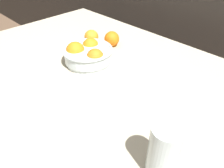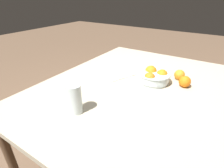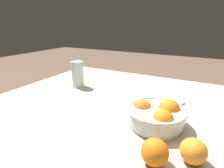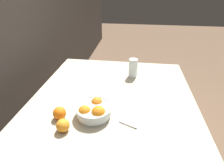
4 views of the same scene
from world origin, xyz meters
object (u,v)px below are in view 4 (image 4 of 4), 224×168
at_px(fruit_bowl, 94,110).
at_px(orange_loose_front, 63,125).
at_px(orange_loose_near_bowl, 60,113).
at_px(juice_glass, 133,69).

relative_size(fruit_bowl, orange_loose_front, 3.02).
distance_m(fruit_bowl, orange_loose_near_bowl, 0.20).
xyz_separation_m(fruit_bowl, juice_glass, (0.53, -0.21, 0.02)).
bearing_deg(juice_glass, orange_loose_near_bowl, 145.18).
xyz_separation_m(juice_glass, orange_loose_near_bowl, (-0.57, 0.40, -0.03)).
bearing_deg(orange_loose_near_bowl, orange_loose_front, -148.73).
bearing_deg(orange_loose_near_bowl, fruit_bowl, -76.94).
height_order(juice_glass, orange_loose_near_bowl, juice_glass).
bearing_deg(orange_loose_front, orange_loose_near_bowl, 31.27).
height_order(orange_loose_near_bowl, orange_loose_front, orange_loose_near_bowl).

